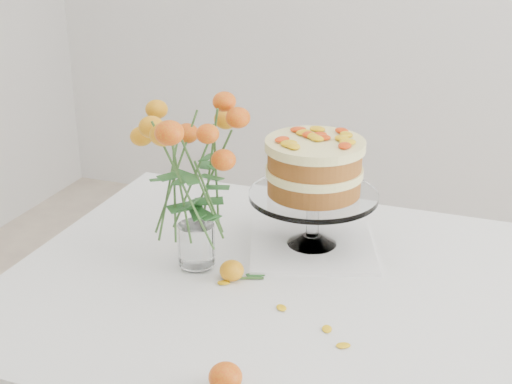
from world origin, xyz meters
TOP-DOWN VIEW (x-y plane):
  - table at (0.00, 0.00)m, footprint 1.43×0.93m
  - napkin at (-0.14, 0.17)m, footprint 0.35×0.35m
  - cake_stand at (-0.14, 0.17)m, footprint 0.28×0.28m
  - rose_vase at (-0.34, -0.00)m, footprint 0.31×0.31m
  - loose_rose_near at (-0.25, -0.03)m, footprint 0.09×0.05m
  - loose_rose_far at (-0.13, -0.36)m, footprint 0.10×0.05m
  - stray_petal_a at (-0.12, -0.10)m, footprint 0.03×0.02m
  - stray_petal_b at (-0.02, -0.14)m, footprint 0.03×0.02m
  - stray_petal_c at (0.02, -0.18)m, footprint 0.03×0.02m
  - stray_petal_d at (-0.26, -0.05)m, footprint 0.03×0.02m

SIDE VIEW (x-z plane):
  - table at x=0.00m, z-range 0.30..1.05m
  - stray_petal_a at x=-0.12m, z-range 0.76..0.76m
  - stray_petal_b at x=-0.02m, z-range 0.76..0.76m
  - stray_petal_c at x=0.02m, z-range 0.76..0.76m
  - stray_petal_d at x=-0.26m, z-range 0.76..0.76m
  - napkin at x=-0.14m, z-range 0.76..0.77m
  - loose_rose_near at x=-0.25m, z-range 0.76..0.80m
  - loose_rose_far at x=-0.13m, z-range 0.76..0.80m
  - cake_stand at x=-0.14m, z-range 0.81..1.06m
  - rose_vase at x=-0.34m, z-range 0.79..1.18m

